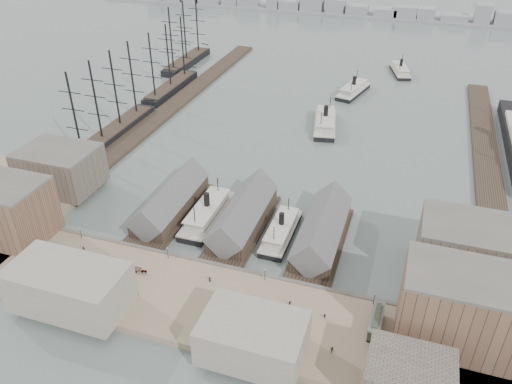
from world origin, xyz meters
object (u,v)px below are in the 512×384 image
(tram, at_px, (376,322))
(horse_cart_right, at_px, (240,316))
(horse_cart_left, at_px, (99,265))
(ferry_docked_west, at_px, (208,213))
(horse_cart_center, at_px, (142,271))

(tram, relative_size, horse_cart_right, 2.45)
(horse_cart_right, bearing_deg, horse_cart_left, 81.71)
(ferry_docked_west, height_order, horse_cart_right, ferry_docked_west)
(tram, height_order, horse_cart_left, tram)
(horse_cart_left, distance_m, horse_cart_center, 13.32)
(ferry_docked_west, xyz_separation_m, horse_cart_center, (-5.80, -33.30, 0.34))
(horse_cart_center, relative_size, horse_cart_right, 1.09)
(ferry_docked_west, relative_size, horse_cart_center, 5.98)
(tram, distance_m, horse_cart_left, 78.53)
(ferry_docked_west, distance_m, horse_cart_left, 39.68)
(tram, bearing_deg, horse_cart_center, -178.20)
(ferry_docked_west, bearing_deg, tram, -28.98)
(tram, relative_size, horse_cart_center, 2.25)
(tram, relative_size, horse_cart_left, 2.37)
(ferry_docked_west, distance_m, horse_cart_center, 33.80)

